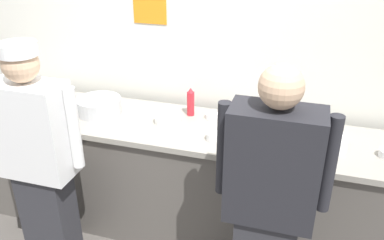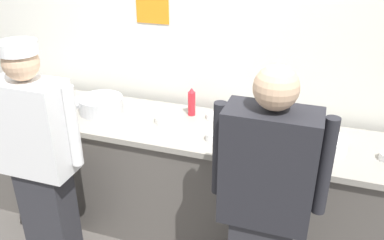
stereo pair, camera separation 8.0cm
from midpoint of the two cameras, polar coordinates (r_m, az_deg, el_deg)
name	(u,v)px [view 2 (the right image)]	position (r m, az deg, el deg)	size (l,w,h in m)	color
wall_back	(201,47)	(3.09, 2.06, 10.33)	(5.11, 0.11, 2.69)	silver
prep_counter	(182,178)	(3.07, -0.73, -8.20)	(3.26, 0.67, 0.91)	#56514C
chef_near_left	(39,158)	(2.71, -20.01, -5.05)	(0.59, 0.24, 1.60)	#2D2D33
chef_center	(265,206)	(2.19, 11.30, -11.81)	(0.60, 0.24, 1.63)	#2D2D33
plate_stack_front	(168,119)	(2.87, -2.57, 0.18)	(0.19, 0.19, 0.05)	white
plate_stack_rear	(328,144)	(2.66, 19.53, -3.24)	(0.23, 0.23, 0.08)	white
mixing_bowl_steel	(101,105)	(3.08, -12.02, 2.14)	(0.33, 0.33, 0.12)	#B7BABF
sheet_tray	(54,103)	(3.32, -18.33, 2.24)	(0.44, 0.32, 0.02)	#B7BABF
squeeze_bottle_primary	(192,102)	(2.94, 0.73, 2.55)	(0.05, 0.05, 0.21)	red
ramekin_orange_sauce	(213,116)	(2.93, 3.71, 0.60)	(0.09, 0.09, 0.04)	white
ramekin_green_sauce	(212,136)	(2.64, 3.77, -2.32)	(0.09, 0.09, 0.05)	white
deli_cup	(305,131)	(2.77, 16.57, -1.46)	(0.09, 0.09, 0.10)	white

